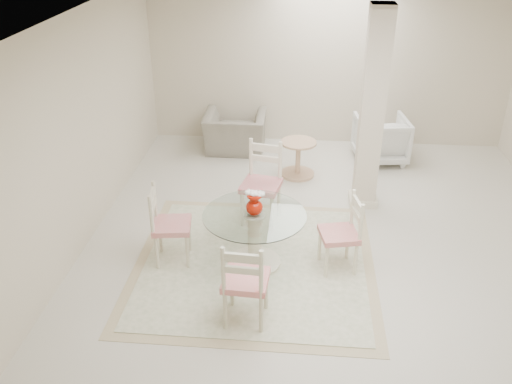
# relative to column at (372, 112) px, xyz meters

# --- Properties ---
(ground) EXTENTS (7.00, 7.00, 0.00)m
(ground) POSITION_rel_column_xyz_m (-0.50, -1.30, -1.35)
(ground) COLOR beige
(ground) RESTS_ON ground
(room_shell) EXTENTS (6.02, 7.02, 2.71)m
(room_shell) POSITION_rel_column_xyz_m (-0.50, -1.30, 0.51)
(room_shell) COLOR beige
(room_shell) RESTS_ON ground
(column) EXTENTS (0.30, 0.30, 2.70)m
(column) POSITION_rel_column_xyz_m (0.00, 0.00, 0.00)
(column) COLOR beige
(column) RESTS_ON ground
(area_rug) EXTENTS (2.79, 2.79, 0.02)m
(area_rug) POSITION_rel_column_xyz_m (-1.39, -1.60, -1.34)
(area_rug) COLOR tan
(area_rug) RESTS_ON ground
(dining_table) EXTENTS (1.16, 1.16, 0.67)m
(dining_table) POSITION_rel_column_xyz_m (-1.39, -1.60, -1.01)
(dining_table) COLOR beige
(dining_table) RESTS_ON ground
(red_vase) EXTENTS (0.22, 0.19, 0.29)m
(red_vase) POSITION_rel_column_xyz_m (-1.38, -1.60, -0.54)
(red_vase) COLOR #A31405
(red_vase) RESTS_ON dining_table
(dining_chair_east) EXTENTS (0.48, 0.48, 1.02)m
(dining_chair_east) POSITION_rel_column_xyz_m (-0.37, -1.58, -0.81)
(dining_chair_east) COLOR #F1E9C6
(dining_chair_east) RESTS_ON ground
(dining_chair_north) EXTENTS (0.56, 0.56, 1.19)m
(dining_chair_north) POSITION_rel_column_xyz_m (-1.37, -0.57, -0.72)
(dining_chair_north) COLOR #F5E6C9
(dining_chair_north) RESTS_ON ground
(dining_chair_west) EXTENTS (0.48, 0.48, 1.06)m
(dining_chair_west) POSITION_rel_column_xyz_m (-2.40, -1.61, -0.79)
(dining_chair_west) COLOR beige
(dining_chair_west) RESTS_ON ground
(dining_chair_south) EXTENTS (0.46, 0.46, 1.09)m
(dining_chair_south) POSITION_rel_column_xyz_m (-1.39, -2.62, -0.78)
(dining_chair_south) COLOR beige
(dining_chair_south) RESTS_ON ground
(recliner_taupe) EXTENTS (1.01, 0.89, 0.66)m
(recliner_taupe) POSITION_rel_column_xyz_m (-2.01, 1.64, -1.02)
(recliner_taupe) COLOR gray
(recliner_taupe) RESTS_ON ground
(armchair_white) EXTENTS (0.89, 0.91, 0.74)m
(armchair_white) POSITION_rel_column_xyz_m (0.38, 1.47, -0.98)
(armchair_white) COLOR white
(armchair_white) RESTS_ON ground
(side_table) EXTENTS (0.54, 0.54, 0.56)m
(side_table) POSITION_rel_column_xyz_m (-0.94, 0.79, -1.09)
(side_table) COLOR #DAAD86
(side_table) RESTS_ON ground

